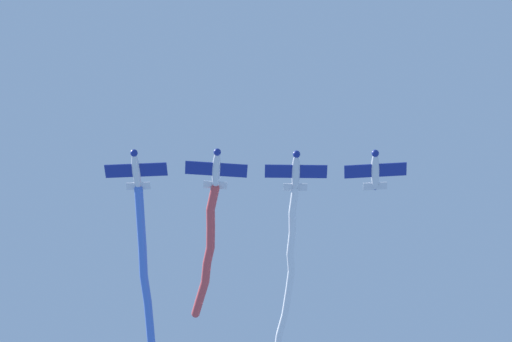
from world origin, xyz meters
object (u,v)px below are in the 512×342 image
object	(u,v)px
airplane_right_wing	(296,171)
airplane_left_wing	(216,169)
airplane_lead	(136,170)
airplane_slot	(375,170)

from	to	relation	value
airplane_right_wing	airplane_left_wing	bearing A→B (deg)	-90.14
airplane_lead	airplane_left_wing	bearing A→B (deg)	93.14
airplane_left_wing	airplane_slot	distance (m)	15.37
airplane_slot	airplane_right_wing	bearing A→B (deg)	-86.01
airplane_lead	airplane_right_wing	world-z (taller)	same
airplane_lead	airplane_slot	world-z (taller)	airplane_slot
airplane_lead	airplane_right_wing	xyz separation A→B (m)	(-0.55, 15.38, 0.00)
airplane_slot	airplane_left_wing	bearing A→B (deg)	-86.01
airplane_right_wing	airplane_lead	bearing A→B (deg)	-90.14
airplane_left_wing	airplane_right_wing	bearing A→B (deg)	86.34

